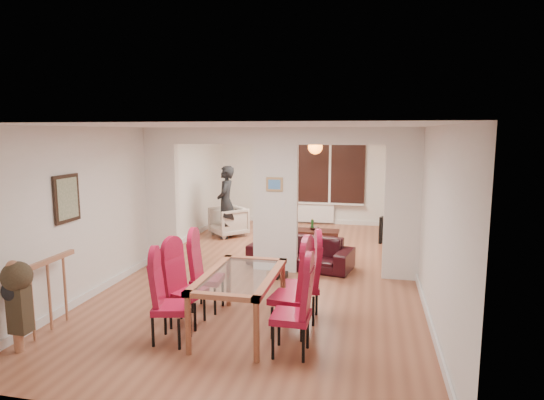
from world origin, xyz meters
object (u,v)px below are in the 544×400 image
(television, at_px, (384,226))
(dining_table, at_px, (241,302))
(dining_chair_lb, at_px, (187,287))
(bottle, at_px, (312,224))
(person, at_px, (226,202))
(armchair, at_px, (228,221))
(dining_chair_la, at_px, (171,301))
(dining_chair_rb, at_px, (290,291))
(dining_chair_rc, at_px, (302,280))
(coffee_table, at_px, (316,235))
(dining_chair_ra, at_px, (291,310))
(sofa, at_px, (300,252))
(dining_chair_lc, at_px, (207,274))
(bowl, at_px, (314,228))

(television, bearing_deg, dining_table, -176.86)
(dining_chair_lb, xyz_separation_m, television, (2.63, 5.55, -0.21))
(dining_chair_lb, distance_m, bottle, 5.21)
(dining_chair_lb, bearing_deg, person, 117.10)
(person, bearing_deg, armchair, 177.63)
(dining_table, xyz_separation_m, dining_chair_la, (-0.72, -0.50, 0.14))
(television, bearing_deg, dining_chair_rb, -170.89)
(armchair, bearing_deg, dining_chair_rb, -20.40)
(dining_chair_rc, xyz_separation_m, coffee_table, (-0.35, 4.57, -0.43))
(dining_chair_la, xyz_separation_m, person, (-1.06, 5.36, 0.35))
(armchair, bearing_deg, bottle, 44.80)
(dining_chair_ra, height_order, dining_chair_rc, dining_chair_rc)
(dining_chair_la, bearing_deg, person, 87.93)
(dining_table, distance_m, television, 5.87)
(dining_table, distance_m, sofa, 2.92)
(dining_chair_lb, height_order, coffee_table, dining_chair_lb)
(dining_chair_lb, distance_m, dining_chair_lc, 0.56)
(sofa, xyz_separation_m, bottle, (-0.06, 2.21, 0.08))
(dining_chair_rc, distance_m, television, 5.20)
(armchair, relative_size, bottle, 3.05)
(dining_chair_ra, relative_size, coffee_table, 1.01)
(sofa, relative_size, person, 1.12)
(dining_chair_la, distance_m, coffee_table, 5.69)
(person, bearing_deg, coffee_table, 88.69)
(dining_chair_rc, relative_size, sofa, 0.57)
(dining_chair_lc, height_order, person, person)
(armchair, bearing_deg, dining_chair_la, -35.08)
(television, height_order, bowl, television)
(dining_chair_rb, xyz_separation_m, person, (-2.41, 4.84, 0.31))
(dining_table, relative_size, person, 0.93)
(dining_table, height_order, dining_chair_rc, dining_chair_rc)
(sofa, bearing_deg, television, 70.42)
(dining_table, bearing_deg, coffee_table, 85.94)
(dining_chair_ra, height_order, sofa, dining_chair_ra)
(bowl, bearing_deg, dining_chair_lb, -101.34)
(television, bearing_deg, person, 122.77)
(dining_chair_rc, bearing_deg, sofa, 87.11)
(dining_chair_rb, height_order, bowl, dining_chair_rb)
(dining_chair_la, relative_size, dining_chair_lc, 1.00)
(dining_chair_rb, distance_m, bowl, 5.13)
(dining_chair_rb, bearing_deg, television, 85.16)
(dining_table, relative_size, sofa, 0.83)
(dining_chair_lb, height_order, sofa, dining_chair_lb)
(dining_chair_lc, height_order, sofa, dining_chair_lc)
(dining_chair_la, xyz_separation_m, television, (2.63, 6.05, -0.21))
(dining_table, relative_size, dining_chair_rc, 1.46)
(person, distance_m, coffee_table, 2.28)
(person, bearing_deg, dining_chair_rb, 19.50)
(person, height_order, television, person)
(dining_chair_la, distance_m, armchair, 5.69)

